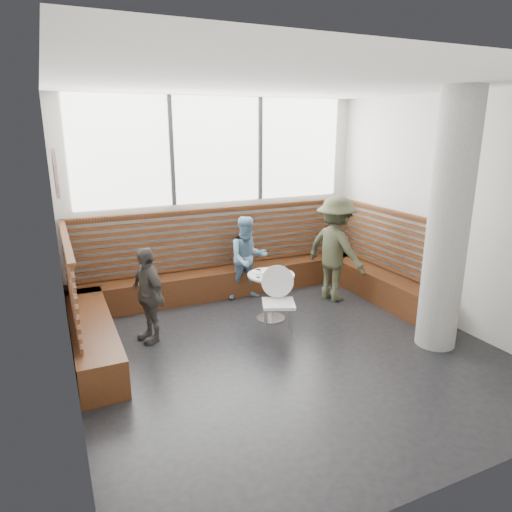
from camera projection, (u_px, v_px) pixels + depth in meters
name	position (u px, v px, depth m)	size (l,w,h in m)	color
room	(291.00, 228.00, 5.34)	(5.00, 5.00, 3.20)	silver
booth	(236.00, 280.00, 7.21)	(5.00, 2.50, 1.44)	#402110
concrete_column	(448.00, 224.00, 5.55)	(0.50, 0.50, 3.20)	gray
wall_art	(56.00, 174.00, 4.51)	(0.50, 0.50, 0.03)	white
cafe_table	(271.00, 287.00, 6.62)	(0.68, 0.68, 0.70)	silver
cafe_chair	(276.00, 296.00, 6.16)	(0.44, 0.44, 0.93)	white
adult_man	(335.00, 249.00, 7.30)	(1.10, 0.63, 1.70)	#3E412B
child_back	(248.00, 258.00, 7.40)	(0.67, 0.52, 1.37)	#648FAE
child_left	(148.00, 295.00, 5.93)	(0.75, 0.31, 1.28)	#474540
plate_near	(260.00, 272.00, 6.64)	(0.22, 0.22, 0.02)	white
plate_far	(272.00, 271.00, 6.67)	(0.22, 0.22, 0.02)	white
glass_left	(258.00, 273.00, 6.42)	(0.07, 0.07, 0.11)	white
glass_mid	(275.00, 271.00, 6.52)	(0.07, 0.07, 0.11)	white
glass_right	(282.00, 269.00, 6.61)	(0.07, 0.07, 0.12)	white
menu_card	(279.00, 277.00, 6.43)	(0.22, 0.15, 0.00)	#A5C64C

